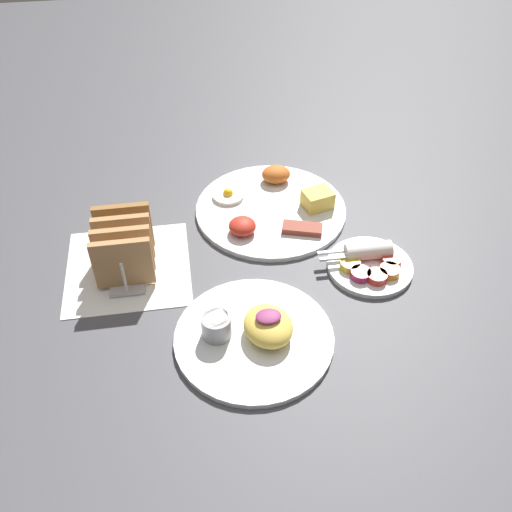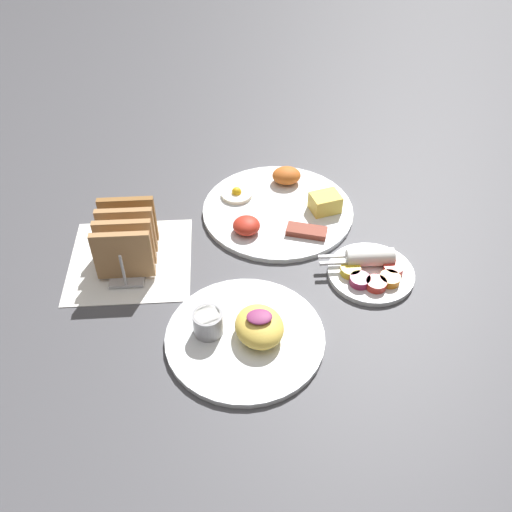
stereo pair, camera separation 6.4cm
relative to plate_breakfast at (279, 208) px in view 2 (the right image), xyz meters
The scene contains 6 objects.
ground_plane 0.20m from the plate_breakfast, 110.75° to the right, with size 3.00×3.00×0.00m, color #47474C.
napkin_flat 0.31m from the plate_breakfast, 156.36° to the right, with size 0.22×0.22×0.00m.
plate_breakfast is the anchor object (origin of this frame).
plate_condiments 0.24m from the plate_breakfast, 53.11° to the right, with size 0.17×0.15×0.04m.
plate_foreground 0.33m from the plate_breakfast, 104.86° to the right, with size 0.25×0.25×0.06m.
toast_rack 0.31m from the plate_breakfast, 156.36° to the right, with size 0.10×0.15×0.10m.
Camera 2 is at (-0.04, -0.72, 0.72)m, focal length 40.00 mm.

